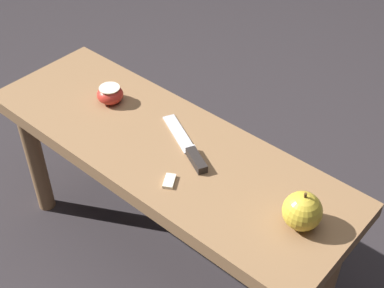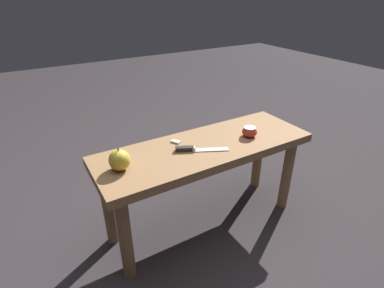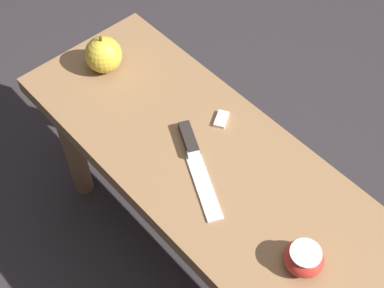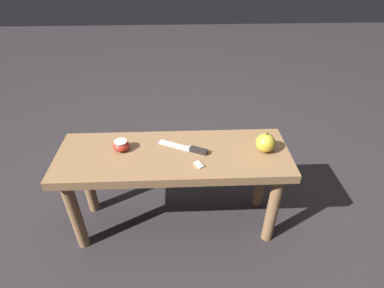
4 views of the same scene
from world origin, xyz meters
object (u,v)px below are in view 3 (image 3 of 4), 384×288
(wooden_bench, at_px, (224,194))
(knife, at_px, (193,155))
(apple_whole, at_px, (105,54))
(apple_cut, at_px, (304,258))

(wooden_bench, distance_m, knife, 0.11)
(wooden_bench, bearing_deg, apple_whole, 179.48)
(wooden_bench, bearing_deg, apple_cut, -8.23)
(knife, xyz_separation_m, apple_whole, (-0.33, 0.02, 0.03))
(knife, bearing_deg, apple_whole, -157.80)
(knife, relative_size, apple_cut, 3.08)
(apple_cut, bearing_deg, wooden_bench, 171.77)
(apple_whole, bearing_deg, apple_cut, -3.33)
(knife, bearing_deg, apple_cut, 23.56)
(apple_whole, relative_size, apple_cut, 1.32)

